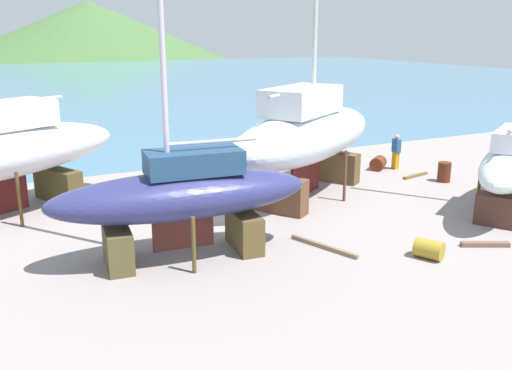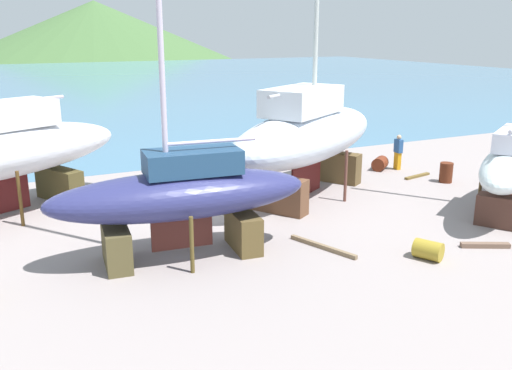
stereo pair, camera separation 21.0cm
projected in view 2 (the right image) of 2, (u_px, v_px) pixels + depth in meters
name	position (u px, v px, depth m)	size (l,w,h in m)	color
ground_plane	(270.00, 252.00, 16.90)	(47.23, 47.23, 0.00)	gray
sea_water	(52.00, 84.00, 69.88)	(154.95, 98.47, 0.01)	teal
headland_hill	(97.00, 54.00, 161.57)	(143.30, 143.30, 29.84)	#436636
sailboat_large_starboard	(307.00, 134.00, 22.08)	(10.33, 8.09, 15.65)	brown
sailboat_mid_port	(182.00, 195.00, 16.05)	(7.86, 2.94, 13.50)	brown
worker	(398.00, 152.00, 26.73)	(0.28, 0.46, 1.71)	orange
barrel_tar_black	(428.00, 250.00, 16.31)	(0.58, 0.58, 0.81)	olive
barrel_tipped_right	(380.00, 164.00, 26.74)	(0.64, 0.64, 0.85)	maroon
barrel_rust_far	(446.00, 173.00, 24.56)	(0.57, 0.57, 0.89)	#562514
timber_plank_near	(323.00, 247.00, 17.13)	(2.51, 0.13, 0.13)	#7C654A
timber_plank_far	(485.00, 245.00, 17.23)	(1.51, 0.22, 0.15)	brown
timber_long_fore	(417.00, 176.00, 25.51)	(1.64, 0.18, 0.10)	brown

